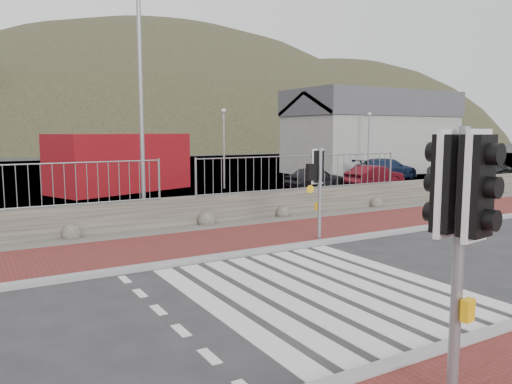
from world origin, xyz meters
TOP-DOWN VIEW (x-y plane):
  - ground at (0.00, 0.00)m, footprint 220.00×220.00m
  - sidewalk_far at (0.00, 4.50)m, footprint 40.00×3.00m
  - kerb_near at (0.00, -3.00)m, footprint 40.00×0.25m
  - kerb_far at (0.00, 3.00)m, footprint 40.00×0.25m
  - zebra_crossing at (-0.00, 0.00)m, footprint 4.62×5.60m
  - gravel_strip at (0.00, 6.50)m, footprint 40.00×1.50m
  - stone_wall at (0.00, 7.30)m, footprint 40.00×0.60m
  - railing at (0.00, 7.15)m, footprint 18.07×0.07m
  - quay at (0.00, 27.90)m, footprint 120.00×40.00m
  - water at (0.00, 62.90)m, footprint 220.00×50.00m
  - harbor_building at (20.00, 19.90)m, footprint 12.20×6.20m
  - hills_backdrop at (6.74, 87.90)m, footprint 254.00×90.00m
  - traffic_signal_near at (-1.27, -3.93)m, footprint 0.47×0.32m
  - traffic_signal_far at (2.50, 3.34)m, footprint 0.60×0.23m
  - streetlight at (-0.66, 8.06)m, footprint 1.59×0.60m
  - shipping_container at (1.09, 17.57)m, footprint 7.38×5.12m
  - car_a at (10.15, 13.60)m, footprint 3.45×1.62m
  - car_b at (13.23, 12.43)m, footprint 3.61×1.52m
  - car_c at (17.02, 15.38)m, footprint 4.60×2.13m
  - car_d at (20.73, 12.84)m, footprint 4.84×2.80m
  - car_e at (23.68, 12.53)m, footprint 3.72×2.33m

SIDE VIEW (x-z plane):
  - hills_backdrop at x=6.74m, z-range -73.05..26.95m
  - ground at x=0.00m, z-range 0.00..0.00m
  - quay at x=0.00m, z-range -0.25..0.25m
  - water at x=0.00m, z-range -0.03..0.03m
  - zebra_crossing at x=0.00m, z-range 0.00..0.01m
  - gravel_strip at x=0.00m, z-range 0.00..0.06m
  - sidewalk_far at x=0.00m, z-range 0.00..0.08m
  - kerb_near at x=0.00m, z-range -0.01..0.11m
  - kerb_far at x=0.00m, z-range -0.01..0.11m
  - stone_wall at x=0.00m, z-range 0.00..0.90m
  - car_a at x=10.15m, z-range 0.00..1.14m
  - car_b at x=13.23m, z-range 0.00..1.16m
  - car_e at x=23.68m, z-range 0.00..1.18m
  - car_d at x=20.73m, z-range 0.00..1.27m
  - car_c at x=17.02m, z-range 0.00..1.30m
  - shipping_container at x=1.09m, z-range 0.00..2.84m
  - railing at x=0.00m, z-range 1.21..2.43m
  - traffic_signal_far at x=2.50m, z-range 0.58..3.10m
  - traffic_signal_near at x=-1.27m, z-range 0.66..3.68m
  - harbor_building at x=20.00m, z-range 0.03..5.83m
  - streetlight at x=-0.66m, z-range 0.48..8.16m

